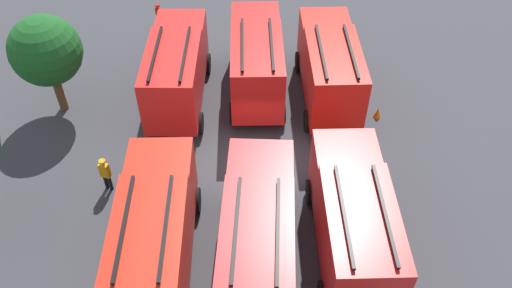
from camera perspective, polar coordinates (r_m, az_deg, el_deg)
ground_plane at (r=24.59m, az=-0.00°, el=-2.32°), size 51.51×51.51×0.00m
fire_truck_0 at (r=20.24m, az=10.38°, el=-7.85°), size 7.26×2.89×3.88m
fire_truck_1 at (r=26.96m, az=7.91°, el=8.26°), size 7.27×2.94×3.88m
fire_truck_2 at (r=19.55m, az=0.22°, el=-9.39°), size 7.30×3.01×3.88m
fire_truck_3 at (r=27.16m, az=0.04°, el=9.04°), size 7.25×2.88×3.88m
fire_truck_4 at (r=19.95m, az=-10.77°, el=-9.00°), size 7.24×2.86×3.88m
fire_truck_5 at (r=26.85m, az=-8.53°, el=8.01°), size 7.23×2.82×3.88m
firefighter_0 at (r=23.82m, az=-15.85°, el=-3.01°), size 0.35×0.47×1.77m
firefighter_1 at (r=33.34m, az=-10.38°, el=13.34°), size 0.48×0.41×1.79m
tree_1 at (r=27.18m, az=-21.63°, el=9.25°), size 3.41×3.41×5.28m
traffic_cone_0 at (r=27.51m, az=12.91°, el=3.28°), size 0.39×0.39×0.56m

